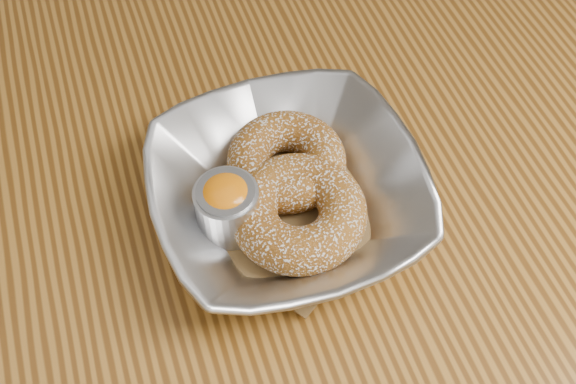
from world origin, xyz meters
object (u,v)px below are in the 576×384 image
object	(u,v)px
serving_bowl	(288,194)
donut_back	(287,161)
donut_front	(298,212)
table	(191,254)
ramekin	(227,206)

from	to	relation	value
serving_bowl	donut_back	bearing A→B (deg)	73.27
serving_bowl	donut_front	world-z (taller)	serving_bowl
table	serving_bowl	world-z (taller)	serving_bowl
table	donut_front	size ratio (longest dim) A/B	10.89
serving_bowl	donut_front	distance (m)	0.02
serving_bowl	donut_front	size ratio (longest dim) A/B	2.01
serving_bowl	table	bearing A→B (deg)	151.97
table	donut_back	size ratio (longest dim) A/B	11.89
serving_bowl	donut_back	distance (m)	0.03
donut_front	ramekin	world-z (taller)	ramekin
table	ramekin	distance (m)	0.15
table	ramekin	size ratio (longest dim) A/B	21.71
table	ramekin	xyz separation A→B (m)	(0.03, -0.05, 0.14)
table	serving_bowl	bearing A→B (deg)	-28.03
donut_back	ramekin	size ratio (longest dim) A/B	1.83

